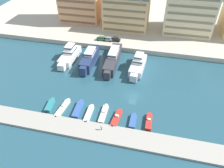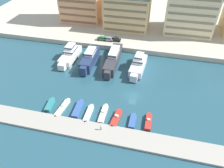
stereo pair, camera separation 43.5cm
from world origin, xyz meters
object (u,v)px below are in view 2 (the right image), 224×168
Objects in this scene: motorboat_blue_mid_right at (133,121)px; car_grey_left at (109,39)px; car_green_far_left at (102,38)px; pedestrian_near_edge at (101,127)px; yacht_navy_left at (90,59)px; motorboat_red_center_right at (116,118)px; motorboat_teal_far_left at (50,105)px; yacht_ivory_far_left at (70,55)px; motorboat_blue_mid_left at (78,109)px; motorboat_red_right at (148,122)px; yacht_silver_center_left at (138,65)px; motorboat_cream_left at (62,108)px; motorboat_cream_center at (103,114)px; motorboat_white_center_left at (89,113)px; yacht_charcoal_mid_left at (113,59)px; car_black_mid_left at (116,39)px.

car_grey_left is at bearing 112.68° from motorboat_blue_mid_right.
car_green_far_left is 2.55× the size of pedestrian_near_edge.
motorboat_red_center_right is at bearing -57.86° from yacht_navy_left.
yacht_ivory_far_left is at bearing 98.51° from motorboat_teal_far_left.
yacht_ivory_far_left is at bearing 116.28° from motorboat_blue_mid_left.
motorboat_teal_far_left is 42.86m from car_grey_left.
motorboat_blue_mid_right is at bearing -1.18° from motorboat_teal_far_left.
motorboat_blue_mid_left is at bearing 176.64° from motorboat_blue_mid_right.
motorboat_teal_far_left is at bearing -179.83° from motorboat_red_right.
motorboat_cream_left is (-19.44, -26.04, -1.71)m from yacht_silver_center_left.
car_green_far_left is at bearing 105.99° from motorboat_cream_center.
yacht_silver_center_left is at bearing 67.59° from motorboat_white_center_left.
yacht_ivory_far_left is 2.14× the size of motorboat_cream_center.
motorboat_teal_far_left is (-13.55, -28.04, -1.56)m from yacht_charcoal_mid_left.
motorboat_cream_center is at bearing 99.67° from pedestrian_near_edge.
motorboat_red_center_right is 44.49m from car_grey_left.
car_black_mid_left is (-18.82, 42.44, 2.48)m from motorboat_red_right.
yacht_navy_left is at bearing -111.92° from car_black_mid_left.
car_green_far_left is (-8.49, 13.91, 0.95)m from yacht_charcoal_mid_left.
motorboat_blue_mid_left is 1.34× the size of motorboat_blue_mid_right.
yacht_charcoal_mid_left is 27.99m from motorboat_blue_mid_left.
motorboat_cream_left is 26.12m from motorboat_red_right.
yacht_navy_left is 2.45× the size of motorboat_white_center_left.
car_grey_left is at bearing 101.97° from motorboat_cream_center.
motorboat_blue_mid_left is 4.87× the size of pedestrian_near_edge.
pedestrian_near_edge is at bearing -120.20° from motorboat_red_center_right.
yacht_silver_center_left is at bearing 0.75° from yacht_navy_left.
yacht_charcoal_mid_left is 29.74m from motorboat_cream_left.
car_grey_left reaches higher than motorboat_cream_center.
car_grey_left is 3.41m from car_black_mid_left.
motorboat_blue_mid_left is at bearing 7.24° from motorboat_cream_left.
yacht_navy_left is 18.22m from car_black_mid_left.
motorboat_blue_mid_right is (25.93, -0.53, -0.09)m from motorboat_teal_far_left.
yacht_silver_center_left is 24.60m from car_green_far_left.
car_black_mid_left is at bearing 97.37° from motorboat_cream_center.
yacht_navy_left is at bearing 135.07° from motorboat_red_right.
motorboat_cream_left is 1.13× the size of motorboat_red_center_right.
motorboat_cream_center is at bearing 178.97° from motorboat_red_right.
motorboat_blue_mid_right is 45.48m from car_black_mid_left.
yacht_ivory_far_left is 2.32× the size of motorboat_red_center_right.
car_grey_left is (3.93, 42.16, 2.59)m from motorboat_cream_left.
motorboat_blue_mid_left is at bearing -93.38° from car_black_mid_left.
car_green_far_left reaches higher than motorboat_red_center_right.
motorboat_cream_left is at bearing -179.47° from motorboat_red_right.
motorboat_cream_center is (16.99, 0.33, -0.11)m from motorboat_teal_far_left.
yacht_ivory_far_left reaches higher than motorboat_blue_mid_left.
yacht_navy_left reaches higher than pedestrian_near_edge.
yacht_charcoal_mid_left is 3.10× the size of motorboat_white_center_left.
motorboat_blue_mid_left is (13.07, -26.48, -1.57)m from yacht_ivory_far_left.
car_black_mid_left is (6.80, 16.89, 0.78)m from yacht_navy_left.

